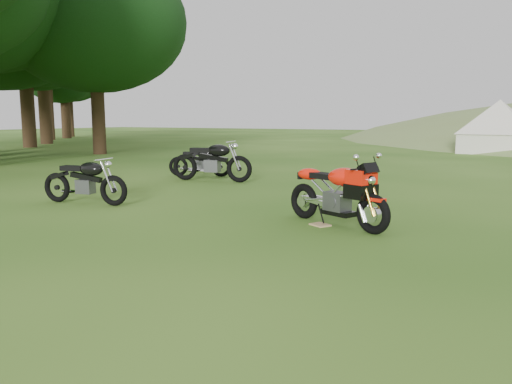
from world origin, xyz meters
The scene contains 8 objects.
ground centered at (0.00, 0.00, 0.00)m, with size 120.00×120.00×0.00m, color #214C10.
treeline centered at (-20.00, 15.00, 0.00)m, with size 28.00×32.00×14.00m, color black, non-canonical shape.
sport_motorcycle centered at (0.01, 2.18, 0.54)m, with size 1.81×0.45×1.09m, color red, non-canonical shape.
plywood_board centered at (-0.18, 2.07, 0.01)m, with size 0.27×0.21×0.02m, color tan.
vintage_moto_b centered at (-4.61, 1.68, 0.45)m, with size 1.72×0.40×0.90m, color black, non-canonical shape.
vintage_moto_c centered at (-4.45, 5.54, 0.54)m, with size 2.04×0.47×1.07m, color black, non-canonical shape.
vintage_moto_d centered at (-5.31, 6.24, 0.43)m, with size 1.64×0.38×0.86m, color black, non-canonical shape.
tent_left centered at (1.04, 19.98, 1.23)m, with size 2.84×2.84×2.46m, color silver, non-canonical shape.
Camera 1 is at (2.47, -4.62, 1.56)m, focal length 35.00 mm.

